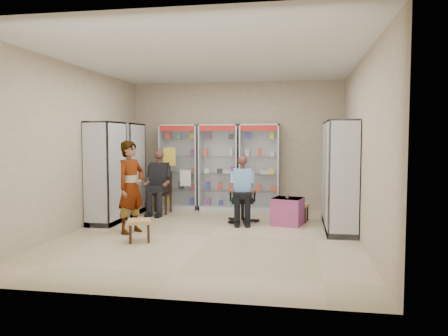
% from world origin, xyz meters
% --- Properties ---
extents(floor, '(6.00, 6.00, 0.00)m').
position_xyz_m(floor, '(0.00, 0.00, 0.00)').
color(floor, tan).
rests_on(floor, ground).
extents(room_shell, '(5.02, 6.02, 3.01)m').
position_xyz_m(room_shell, '(0.00, 0.00, 1.97)').
color(room_shell, '#C1AC8F').
rests_on(room_shell, ground).
extents(cabinet_back_left, '(0.90, 0.50, 2.00)m').
position_xyz_m(cabinet_back_left, '(-1.30, 2.73, 1.00)').
color(cabinet_back_left, '#B5B8BC').
rests_on(cabinet_back_left, floor).
extents(cabinet_back_mid, '(0.90, 0.50, 2.00)m').
position_xyz_m(cabinet_back_mid, '(-0.35, 2.73, 1.00)').
color(cabinet_back_mid, '#B1B3B8').
rests_on(cabinet_back_mid, floor).
extents(cabinet_back_right, '(0.90, 0.50, 2.00)m').
position_xyz_m(cabinet_back_right, '(0.60, 2.73, 1.00)').
color(cabinet_back_right, silver).
rests_on(cabinet_back_right, floor).
extents(cabinet_right_far, '(0.90, 0.50, 2.00)m').
position_xyz_m(cabinet_right_far, '(2.23, 1.60, 1.00)').
color(cabinet_right_far, '#B8BABF').
rests_on(cabinet_right_far, floor).
extents(cabinet_right_near, '(0.90, 0.50, 2.00)m').
position_xyz_m(cabinet_right_near, '(2.23, 0.50, 1.00)').
color(cabinet_right_near, '#AAACB1').
rests_on(cabinet_right_near, floor).
extents(cabinet_left_far, '(0.90, 0.50, 2.00)m').
position_xyz_m(cabinet_left_far, '(-2.23, 1.80, 1.00)').
color(cabinet_left_far, '#B1B4B9').
rests_on(cabinet_left_far, floor).
extents(cabinet_left_near, '(0.90, 0.50, 2.00)m').
position_xyz_m(cabinet_left_near, '(-2.23, 0.70, 1.00)').
color(cabinet_left_near, '#B5B6BC').
rests_on(cabinet_left_near, floor).
extents(wooden_chair, '(0.42, 0.42, 0.94)m').
position_xyz_m(wooden_chair, '(-1.55, 2.00, 0.47)').
color(wooden_chair, black).
rests_on(wooden_chair, floor).
extents(seated_customer, '(0.44, 0.60, 1.34)m').
position_xyz_m(seated_customer, '(-1.55, 1.95, 0.67)').
color(seated_customer, black).
rests_on(seated_customer, floor).
extents(office_chair, '(0.60, 0.60, 0.98)m').
position_xyz_m(office_chair, '(0.40, 1.27, 0.49)').
color(office_chair, black).
rests_on(office_chair, floor).
extents(seated_shopkeeper, '(0.49, 0.62, 1.25)m').
position_xyz_m(seated_shopkeeper, '(0.40, 1.22, 0.62)').
color(seated_shopkeeper, '#6BACD4').
rests_on(seated_shopkeeper, floor).
extents(pink_trunk, '(0.66, 0.64, 0.53)m').
position_xyz_m(pink_trunk, '(1.29, 1.19, 0.26)').
color(pink_trunk, '#B14797').
rests_on(pink_trunk, floor).
extents(tea_glass, '(0.07, 0.07, 0.11)m').
position_xyz_m(tea_glass, '(1.28, 1.17, 0.58)').
color(tea_glass, '#601B08').
rests_on(tea_glass, pink_trunk).
extents(woven_stool_a, '(0.42, 0.42, 0.36)m').
position_xyz_m(woven_stool_a, '(1.51, 1.58, 0.18)').
color(woven_stool_a, '#B1864B').
rests_on(woven_stool_a, floor).
extents(woven_stool_b, '(0.46, 0.46, 0.36)m').
position_xyz_m(woven_stool_b, '(-1.05, -0.62, 0.18)').
color(woven_stool_b, tan).
rests_on(woven_stool_b, floor).
extents(standing_man, '(0.59, 0.70, 1.64)m').
position_xyz_m(standing_man, '(-1.43, -0.01, 0.82)').
color(standing_man, gray).
rests_on(standing_man, floor).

